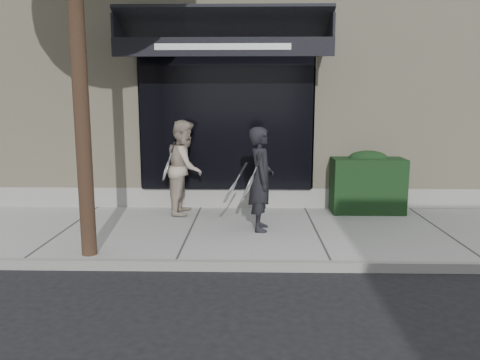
{
  "coord_description": "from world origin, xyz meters",
  "views": [
    {
      "loc": [
        -1.04,
        -7.27,
        2.16
      ],
      "look_at": [
        -1.22,
        0.6,
        0.81
      ],
      "focal_mm": 35.0,
      "sensor_mm": 36.0,
      "label": 1
    }
  ],
  "objects": [
    {
      "name": "curb",
      "position": [
        0.0,
        -1.55,
        0.07
      ],
      "size": [
        20.0,
        0.1,
        0.14
      ],
      "primitive_type": "cube",
      "color": "gray",
      "rests_on": "ground"
    },
    {
      "name": "pedestrian_back",
      "position": [
        -2.23,
        1.05,
        0.97
      ],
      "size": [
        0.74,
        0.85,
        1.7
      ],
      "color": "#B5A291",
      "rests_on": "sidewalk"
    },
    {
      "name": "hedge",
      "position": [
        1.1,
        1.25,
        0.66
      ],
      "size": [
        1.3,
        0.7,
        1.14
      ],
      "color": "black",
      "rests_on": "sidewalk"
    },
    {
      "name": "building_facade",
      "position": [
        -0.01,
        4.96,
        2.74
      ],
      "size": [
        14.3,
        8.04,
        5.64
      ],
      "color": "#C4B695",
      "rests_on": "ground"
    },
    {
      "name": "ground",
      "position": [
        0.0,
        0.0,
        0.0
      ],
      "size": [
        80.0,
        80.0,
        0.0
      ],
      "primitive_type": "plane",
      "color": "black",
      "rests_on": "ground"
    },
    {
      "name": "pedestrian_front",
      "position": [
        -0.88,
        -0.04,
        0.94
      ],
      "size": [
        0.78,
        0.89,
        1.64
      ],
      "color": "black",
      "rests_on": "sidewalk"
    },
    {
      "name": "sidewalk",
      "position": [
        0.0,
        0.0,
        0.06
      ],
      "size": [
        20.0,
        3.0,
        0.12
      ],
      "primitive_type": "cube",
      "color": "#979791",
      "rests_on": "ground"
    }
  ]
}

